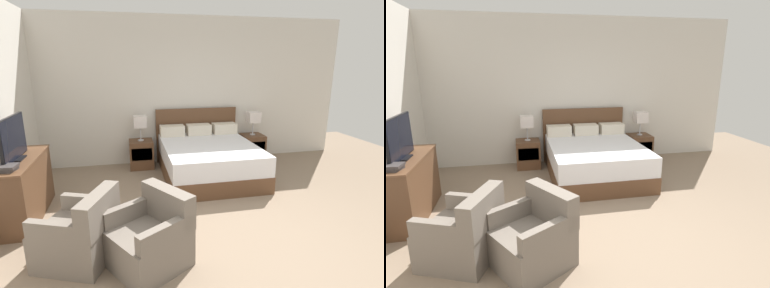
# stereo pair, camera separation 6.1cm
# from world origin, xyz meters

# --- Properties ---
(ground_plane) EXTENTS (9.95, 9.95, 0.00)m
(ground_plane) POSITION_xyz_m (0.00, 0.00, 0.00)
(ground_plane) COLOR #84705B
(wall_back) EXTENTS (6.75, 0.06, 2.88)m
(wall_back) POSITION_xyz_m (0.00, 3.35, 1.44)
(wall_back) COLOR beige
(wall_back) RESTS_ON ground
(bed) EXTENTS (1.67, 1.98, 1.10)m
(bed) POSITION_xyz_m (0.26, 2.34, 0.33)
(bed) COLOR brown
(bed) RESTS_ON ground
(nightstand_left) EXTENTS (0.45, 0.45, 0.54)m
(nightstand_left) POSITION_xyz_m (-0.90, 3.03, 0.27)
(nightstand_left) COLOR brown
(nightstand_left) RESTS_ON ground
(nightstand_right) EXTENTS (0.45, 0.45, 0.54)m
(nightstand_right) POSITION_xyz_m (1.41, 3.03, 0.27)
(nightstand_right) COLOR brown
(nightstand_right) RESTS_ON ground
(table_lamp_left) EXTENTS (0.24, 0.24, 0.48)m
(table_lamp_left) POSITION_xyz_m (-0.90, 3.04, 0.91)
(table_lamp_left) COLOR #B7B7BC
(table_lamp_left) RESTS_ON nightstand_left
(table_lamp_right) EXTENTS (0.24, 0.24, 0.48)m
(table_lamp_right) POSITION_xyz_m (1.41, 3.04, 0.91)
(table_lamp_right) COLOR #B7B7BC
(table_lamp_right) RESTS_ON nightstand_right
(dresser) EXTENTS (0.47, 1.32, 0.82)m
(dresser) POSITION_xyz_m (-2.52, 1.36, 0.42)
(dresser) COLOR brown
(dresser) RESTS_ON ground
(tv) EXTENTS (0.18, 0.80, 0.55)m
(tv) POSITION_xyz_m (-2.52, 1.32, 1.08)
(tv) COLOR black
(tv) RESTS_ON dresser
(book_red_cover) EXTENTS (0.26, 0.22, 0.04)m
(book_red_cover) POSITION_xyz_m (-2.50, 0.90, 0.83)
(book_red_cover) COLOR #383333
(book_red_cover) RESTS_ON dresser
(book_blue_cover) EXTENTS (0.27, 0.21, 0.03)m
(book_blue_cover) POSITION_xyz_m (-2.50, 0.90, 0.87)
(book_blue_cover) COLOR #383333
(book_blue_cover) RESTS_ON book_red_cover
(armchair_by_window) EXTENTS (0.89, 0.89, 0.76)m
(armchair_by_window) POSITION_xyz_m (-1.66, 0.27, 0.28)
(armchair_by_window) COLOR #70665B
(armchair_by_window) RESTS_ON ground
(armchair_companion) EXTENTS (0.95, 0.94, 0.76)m
(armchair_companion) POSITION_xyz_m (-0.96, 0.05, 0.28)
(armchair_companion) COLOR #70665B
(armchair_companion) RESTS_ON ground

